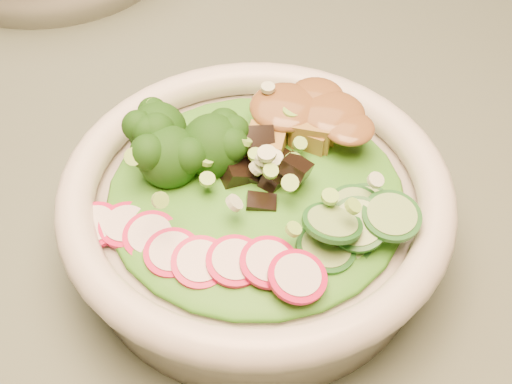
% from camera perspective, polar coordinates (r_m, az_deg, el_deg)
% --- Properties ---
extents(dining_table, '(1.20, 0.80, 0.75)m').
position_cam_1_polar(dining_table, '(0.61, -13.32, -6.74)').
color(dining_table, black).
rests_on(dining_table, ground).
extents(salad_bowl, '(0.24, 0.24, 0.07)m').
position_cam_1_polar(salad_bowl, '(0.44, 0.00, -1.60)').
color(salad_bowl, beige).
rests_on(salad_bowl, dining_table).
extents(lettuce_bed, '(0.18, 0.18, 0.02)m').
position_cam_1_polar(lettuce_bed, '(0.43, 0.00, 0.09)').
color(lettuce_bed, '#2A6B16').
rests_on(lettuce_bed, salad_bowl).
extents(broccoli_florets, '(0.08, 0.08, 0.04)m').
position_cam_1_polar(broccoli_florets, '(0.44, -6.34, 3.87)').
color(broccoli_florets, black).
rests_on(broccoli_florets, salad_bowl).
extents(radish_slices, '(0.10, 0.06, 0.02)m').
position_cam_1_polar(radish_slices, '(0.40, -4.13, -5.19)').
color(radish_slices, '#B00D39').
rests_on(radish_slices, salad_bowl).
extents(cucumber_slices, '(0.07, 0.07, 0.03)m').
position_cam_1_polar(cucumber_slices, '(0.40, 6.96, -2.19)').
color(cucumber_slices, '#7FAB5F').
rests_on(cucumber_slices, salad_bowl).
extents(mushroom_heap, '(0.07, 0.07, 0.04)m').
position_cam_1_polar(mushroom_heap, '(0.43, 0.75, 2.08)').
color(mushroom_heap, black).
rests_on(mushroom_heap, salad_bowl).
extents(tofu_cubes, '(0.09, 0.07, 0.03)m').
position_cam_1_polar(tofu_cubes, '(0.46, 3.82, 5.32)').
color(tofu_cubes, olive).
rests_on(tofu_cubes, salad_bowl).
extents(peanut_sauce, '(0.06, 0.05, 0.01)m').
position_cam_1_polar(peanut_sauce, '(0.45, 3.89, 6.42)').
color(peanut_sauce, brown).
rests_on(peanut_sauce, tofu_cubes).
extents(scallion_garnish, '(0.17, 0.17, 0.02)m').
position_cam_1_polar(scallion_garnish, '(0.41, 0.00, 2.02)').
color(scallion_garnish, '#7CBC42').
rests_on(scallion_garnish, salad_bowl).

